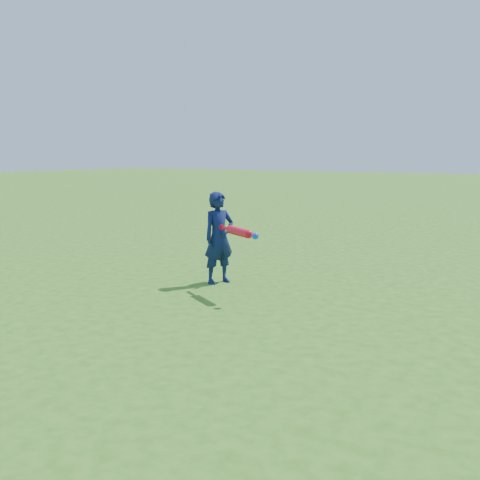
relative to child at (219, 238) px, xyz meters
The scene contains 3 objects.
ground 0.90m from the child, 32.62° to the right, with size 80.00×80.00×0.00m, color #2E6B19.
child is the anchor object (origin of this frame).
bat_swing 0.62m from the child, 33.33° to the right, with size 0.69×0.41×0.09m.
Camera 1 is at (2.81, -4.46, 1.44)m, focal length 40.00 mm.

